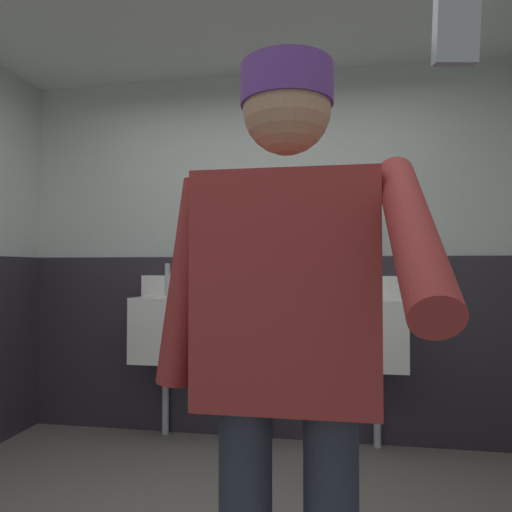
{
  "coord_description": "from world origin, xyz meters",
  "views": [
    {
      "loc": [
        0.48,
        -1.57,
        1.2
      ],
      "look_at": [
        0.18,
        0.2,
        1.25
      ],
      "focal_mm": 31.83,
      "sensor_mm": 36.0,
      "label": 1
    }
  ],
  "objects_px": {
    "urinal_right": "(378,333)",
    "person": "(287,334)",
    "urinal_middle": "(265,330)",
    "urinal_left": "(161,328)",
    "soap_dispenser": "(368,230)",
    "cell_phone": "(456,24)"
  },
  "relations": [
    {
      "from": "urinal_right",
      "to": "person",
      "type": "xyz_separation_m",
      "value": [
        -0.41,
        -1.92,
        0.25
      ]
    },
    {
      "from": "urinal_middle",
      "to": "urinal_left",
      "type": "bearing_deg",
      "value": 180.0
    },
    {
      "from": "urinal_left",
      "to": "urinal_right",
      "type": "bearing_deg",
      "value": 0.0
    },
    {
      "from": "soap_dispenser",
      "to": "urinal_middle",
      "type": "bearing_deg",
      "value": -170.36
    },
    {
      "from": "urinal_middle",
      "to": "soap_dispenser",
      "type": "relative_size",
      "value": 6.89
    },
    {
      "from": "soap_dispenser",
      "to": "urinal_right",
      "type": "bearing_deg",
      "value": -68.71
    },
    {
      "from": "urinal_left",
      "to": "cell_phone",
      "type": "relative_size",
      "value": 11.27
    },
    {
      "from": "urinal_left",
      "to": "urinal_middle",
      "type": "relative_size",
      "value": 1.0
    },
    {
      "from": "urinal_left",
      "to": "urinal_middle",
      "type": "bearing_deg",
      "value": 0.0
    },
    {
      "from": "urinal_left",
      "to": "soap_dispenser",
      "type": "xyz_separation_m",
      "value": [
        1.45,
        0.12,
        0.69
      ]
    },
    {
      "from": "urinal_middle",
      "to": "urinal_right",
      "type": "distance_m",
      "value": 0.75
    },
    {
      "from": "urinal_right",
      "to": "person",
      "type": "distance_m",
      "value": 1.98
    },
    {
      "from": "person",
      "to": "soap_dispenser",
      "type": "distance_m",
      "value": 2.12
    },
    {
      "from": "soap_dispenser",
      "to": "cell_phone",
      "type": "bearing_deg",
      "value": -91.67
    },
    {
      "from": "cell_phone",
      "to": "soap_dispenser",
      "type": "relative_size",
      "value": 0.61
    },
    {
      "from": "urinal_right",
      "to": "soap_dispenser",
      "type": "relative_size",
      "value": 6.89
    },
    {
      "from": "urinal_left",
      "to": "soap_dispenser",
      "type": "relative_size",
      "value": 6.89
    },
    {
      "from": "urinal_right",
      "to": "cell_phone",
      "type": "height_order",
      "value": "cell_phone"
    },
    {
      "from": "urinal_left",
      "to": "soap_dispenser",
      "type": "distance_m",
      "value": 1.61
    },
    {
      "from": "urinal_left",
      "to": "urinal_middle",
      "type": "xyz_separation_m",
      "value": [
        0.75,
        0.0,
        0.0
      ]
    },
    {
      "from": "urinal_middle",
      "to": "person",
      "type": "distance_m",
      "value": 1.97
    },
    {
      "from": "cell_phone",
      "to": "soap_dispenser",
      "type": "xyz_separation_m",
      "value": [
        0.07,
        2.54,
        -0.08
      ]
    }
  ]
}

